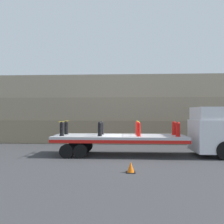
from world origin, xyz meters
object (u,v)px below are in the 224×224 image
Objects in this scene: fire_hydrant_black_near_0 at (62,129)px; fire_hydrant_red_near_3 at (178,129)px; truck_cab at (212,131)px; fire_hydrant_black_near_1 at (100,129)px; flatbed_trailer at (111,139)px; traffic_cone at (131,167)px; fire_hydrant_black_far_1 at (102,128)px; fire_hydrant_red_near_2 at (139,129)px; fire_hydrant_black_far_0 at (66,128)px; fire_hydrant_red_far_3 at (174,128)px; fire_hydrant_red_far_2 at (137,128)px.

fire_hydrant_black_near_0 is 7.25m from fire_hydrant_red_near_3.
fire_hydrant_black_near_1 is (-7.06, -0.53, 0.16)m from truck_cab.
fire_hydrant_black_near_1 reaches higher than flatbed_trailer.
fire_hydrant_black_near_0 is 1.82× the size of traffic_cone.
truck_cab is 3.44× the size of fire_hydrant_red_near_3.
fire_hydrant_black_far_1 is 5.19m from traffic_cone.
fire_hydrant_black_near_1 is 1.00× the size of fire_hydrant_red_near_3.
fire_hydrant_black_near_0 is 1.00× the size of fire_hydrant_red_near_2.
truck_cab is 4.68m from fire_hydrant_red_near_2.
fire_hydrant_black_near_1 is (2.42, 0.00, 0.00)m from fire_hydrant_black_near_0.
fire_hydrant_black_far_0 is at bearing 167.60° from fire_hydrant_red_near_2.
fire_hydrant_black_far_1 is at bearing 0.00° from fire_hydrant_black_far_0.
fire_hydrant_red_near_3 is at bearing 0.00° from fire_hydrant_black_near_0.
traffic_cone is (4.23, -4.63, -1.48)m from fire_hydrant_black_far_0.
fire_hydrant_black_far_0 and fire_hydrant_red_far_3 have the same top height.
fire_hydrant_red_near_3 is at bearing 49.77° from traffic_cone.
fire_hydrant_black_near_1 reaches higher than traffic_cone.
fire_hydrant_black_near_1 is 1.00× the size of fire_hydrant_red_far_2.
fire_hydrant_red_far_3 reaches higher than traffic_cone.
fire_hydrant_red_near_2 is at bearing 0.00° from fire_hydrant_black_near_1.
fire_hydrant_black_near_1 is at bearing 180.00° from fire_hydrant_red_near_3.
flatbed_trailer is at bearing 180.00° from truck_cab.
fire_hydrant_red_near_2 is at bearing -90.00° from fire_hydrant_red_far_2.
fire_hydrant_black_far_1 is 4.83m from fire_hydrant_red_far_3.
fire_hydrant_black_near_0 is 1.00× the size of fire_hydrant_red_near_3.
truck_cab reaches higher than fire_hydrant_black_near_1.
fire_hydrant_red_near_3 is 1.82× the size of traffic_cone.
fire_hydrant_red_near_2 is at bearing 80.44° from traffic_cone.
fire_hydrant_black_far_1 is at bearing 90.00° from fire_hydrant_black_near_1.
fire_hydrant_red_near_3 is (7.25, -1.06, 0.00)m from fire_hydrant_black_far_0.
fire_hydrant_black_near_0 is at bearing -170.30° from flatbed_trailer.
fire_hydrant_black_near_1 is 2.42m from fire_hydrant_red_near_2.
fire_hydrant_red_near_3 reaches higher than flatbed_trailer.
fire_hydrant_black_near_1 is 1.00× the size of fire_hydrant_red_near_2.
truck_cab reaches higher than fire_hydrant_red_near_2.
fire_hydrant_red_near_2 is (4.83, 0.00, 0.00)m from fire_hydrant_black_near_0.
fire_hydrant_red_far_2 is at bearing 90.00° from fire_hydrant_red_near_2.
traffic_cone is at bearing -40.12° from fire_hydrant_black_near_0.
fire_hydrant_black_near_1 is at bearing 116.99° from traffic_cone.
truck_cab is 7.08m from fire_hydrant_black_near_1.
fire_hydrant_red_far_2 is at bearing 173.47° from truck_cab.
fire_hydrant_red_near_2 is 1.82× the size of traffic_cone.
truck_cab is 3.44× the size of fire_hydrant_black_far_1.
traffic_cone is (1.82, -4.63, -1.48)m from fire_hydrant_black_far_1.
fire_hydrant_red_near_2 is 1.06m from fire_hydrant_red_far_2.
truck_cab is at bearing 13.42° from fire_hydrant_red_near_3.
fire_hydrant_red_far_2 is (2.42, 1.06, 0.00)m from fire_hydrant_black_near_1.
fire_hydrant_red_far_2 is at bearing 0.00° from fire_hydrant_black_far_1.
fire_hydrant_red_near_2 is at bearing -17.12° from flatbed_trailer.
fire_hydrant_black_near_1 is (-0.69, -0.53, 0.68)m from flatbed_trailer.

